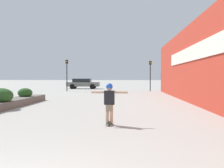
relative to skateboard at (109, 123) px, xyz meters
name	(u,v)px	position (x,y,z in m)	size (l,w,h in m)	color
building_wall_right	(207,61)	(4.95, 5.17, 2.51)	(0.67, 31.98, 5.13)	#B23323
skateboard	(109,123)	(0.00, 0.00, 0.00)	(0.22, 0.59, 0.09)	black
skateboarder	(109,99)	(0.00, 0.00, 0.86)	(1.29, 0.24, 1.38)	tan
car_leftmost	(83,83)	(-5.84, 27.64, 0.74)	(4.69, 2.01, 1.49)	slate
car_center_left	(222,84)	(13.08, 24.90, 0.72)	(4.28, 1.89, 1.49)	maroon
traffic_light_left	(67,70)	(-6.64, 21.08, 2.49)	(0.28, 0.30, 3.79)	black
traffic_light_right	(150,71)	(3.46, 21.87, 2.42)	(0.28, 0.30, 3.66)	black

